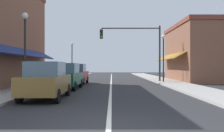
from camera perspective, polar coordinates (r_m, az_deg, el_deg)
ground_plane at (r=24.01m, az=-0.47°, el=-3.80°), size 80.00×80.00×0.00m
sidewalk_left at (r=24.65m, az=-13.38°, el=-3.57°), size 2.60×56.00×0.12m
sidewalk_right at (r=24.61m, az=12.47°, el=-3.57°), size 2.60×56.00×0.12m
lane_center_stripe at (r=24.01m, az=-0.47°, el=-3.80°), size 0.14×52.00×0.01m
storefront_right_block at (r=27.67m, az=19.79°, el=2.92°), size 6.85×10.20×6.00m
parked_car_nearest_left at (r=12.02m, az=-15.35°, el=-3.31°), size 1.84×4.13×1.77m
parked_car_second_left at (r=16.94m, az=-10.91°, el=-2.38°), size 1.86×4.14×1.77m
parked_car_third_left at (r=21.83m, az=-8.60°, el=-1.86°), size 1.84×4.13×1.77m
traffic_signal_mast_arm at (r=24.31m, az=5.87°, el=5.38°), size 6.00×0.50×5.58m
street_lamp_left_near at (r=14.72m, az=-19.89°, el=6.01°), size 0.36×0.36×4.60m
street_lamp_right_mid at (r=23.49m, az=11.64°, el=3.63°), size 0.36×0.36×4.54m
street_lamp_left_far at (r=30.53m, az=-9.57°, el=2.72°), size 0.36×0.36×4.49m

